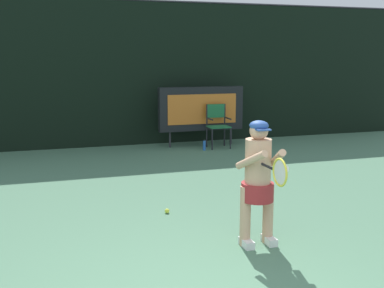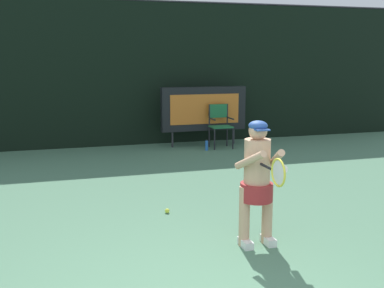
{
  "view_description": "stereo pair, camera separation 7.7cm",
  "coord_description": "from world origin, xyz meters",
  "px_view_note": "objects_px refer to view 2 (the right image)",
  "views": [
    {
      "loc": [
        -1.3,
        -3.59,
        2.24
      ],
      "look_at": [
        0.66,
        2.62,
        1.05
      ],
      "focal_mm": 44.61,
      "sensor_mm": 36.0,
      "label": 1
    },
    {
      "loc": [
        -1.23,
        -3.61,
        2.24
      ],
      "look_at": [
        0.66,
        2.62,
        1.05
      ],
      "focal_mm": 44.61,
      "sensor_mm": 36.0,
      "label": 2
    }
  ],
  "objects_px": {
    "scoreboard": "(204,109)",
    "umpire_chair": "(220,123)",
    "water_bottle": "(207,145)",
    "tennis_player": "(257,178)",
    "tennis_ball_loose": "(167,211)",
    "tennis_racket": "(277,172)"
  },
  "relations": [
    {
      "from": "scoreboard",
      "to": "umpire_chair",
      "type": "bearing_deg",
      "value": -50.02
    },
    {
      "from": "umpire_chair",
      "to": "water_bottle",
      "type": "distance_m",
      "value": 0.71
    },
    {
      "from": "umpire_chair",
      "to": "tennis_player",
      "type": "relative_size",
      "value": 0.71
    },
    {
      "from": "tennis_player",
      "to": "tennis_ball_loose",
      "type": "height_order",
      "value": "tennis_player"
    },
    {
      "from": "umpire_chair",
      "to": "tennis_ball_loose",
      "type": "height_order",
      "value": "umpire_chair"
    },
    {
      "from": "umpire_chair",
      "to": "tennis_ball_loose",
      "type": "relative_size",
      "value": 15.88
    },
    {
      "from": "tennis_racket",
      "to": "scoreboard",
      "type": "bearing_deg",
      "value": 61.03
    },
    {
      "from": "scoreboard",
      "to": "umpire_chair",
      "type": "height_order",
      "value": "scoreboard"
    },
    {
      "from": "water_bottle",
      "to": "tennis_ball_loose",
      "type": "height_order",
      "value": "water_bottle"
    },
    {
      "from": "umpire_chair",
      "to": "water_bottle",
      "type": "height_order",
      "value": "umpire_chair"
    },
    {
      "from": "umpire_chair",
      "to": "tennis_racket",
      "type": "distance_m",
      "value": 6.84
    },
    {
      "from": "umpire_chair",
      "to": "tennis_racket",
      "type": "xyz_separation_m",
      "value": [
        -1.78,
        -6.59,
        0.41
      ]
    },
    {
      "from": "scoreboard",
      "to": "umpire_chair",
      "type": "xyz_separation_m",
      "value": [
        0.31,
        -0.37,
        -0.33
      ]
    },
    {
      "from": "scoreboard",
      "to": "tennis_ball_loose",
      "type": "distance_m",
      "value": 5.5
    },
    {
      "from": "tennis_player",
      "to": "tennis_racket",
      "type": "height_order",
      "value": "tennis_player"
    },
    {
      "from": "tennis_ball_loose",
      "to": "tennis_player",
      "type": "bearing_deg",
      "value": -62.78
    },
    {
      "from": "scoreboard",
      "to": "tennis_ball_loose",
      "type": "bearing_deg",
      "value": -113.85
    },
    {
      "from": "tennis_player",
      "to": "scoreboard",
      "type": "bearing_deg",
      "value": 77.29
    },
    {
      "from": "scoreboard",
      "to": "tennis_player",
      "type": "xyz_separation_m",
      "value": [
        -1.45,
        -6.41,
        -0.11
      ]
    },
    {
      "from": "scoreboard",
      "to": "umpire_chair",
      "type": "relative_size",
      "value": 2.04
    },
    {
      "from": "umpire_chair",
      "to": "tennis_ball_loose",
      "type": "distance_m",
      "value": 5.26
    },
    {
      "from": "scoreboard",
      "to": "tennis_player",
      "type": "relative_size",
      "value": 1.45
    }
  ]
}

